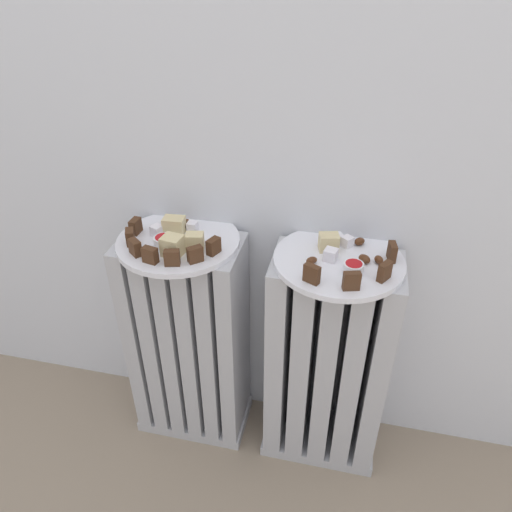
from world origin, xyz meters
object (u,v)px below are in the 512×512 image
at_px(jam_bowl_left, 164,240).
at_px(jam_bowl_right, 353,268).
at_px(fork, 194,244).
at_px(plate_left, 179,241).
at_px(plate_right, 339,261).
at_px(radiator_left, 189,343).
at_px(radiator_right, 327,365).

bearing_deg(jam_bowl_left, jam_bowl_right, -2.38).
bearing_deg(fork, plate_left, 158.14).
height_order(plate_left, jam_bowl_left, jam_bowl_left).
distance_m(plate_left, plate_right, 0.35).
bearing_deg(plate_right, plate_left, 180.00).
height_order(jam_bowl_right, fork, jam_bowl_right).
height_order(radiator_left, radiator_right, same).
distance_m(radiator_left, radiator_right, 0.35).
height_order(radiator_right, plate_right, plate_right).
bearing_deg(plate_right, radiator_right, 63.43).
height_order(jam_bowl_left, fork, jam_bowl_left).
bearing_deg(jam_bowl_right, jam_bowl_left, 177.62).
xyz_separation_m(radiator_right, jam_bowl_right, (0.03, -0.05, 0.32)).
xyz_separation_m(radiator_left, plate_right, (0.35, 0.00, 0.30)).
height_order(radiator_left, plate_left, plate_left).
height_order(radiator_right, jam_bowl_left, jam_bowl_left).
bearing_deg(jam_bowl_left, radiator_right, 4.64).
bearing_deg(radiator_left, radiator_right, 0.00).
height_order(radiator_left, jam_bowl_right, jam_bowl_right).
bearing_deg(radiator_right, jam_bowl_right, -56.93).
xyz_separation_m(plate_left, jam_bowl_left, (-0.02, -0.03, 0.02)).
xyz_separation_m(radiator_right, plate_right, (-0.00, -0.00, 0.30)).
bearing_deg(jam_bowl_right, radiator_right, 123.07).
height_order(plate_left, plate_right, same).
bearing_deg(jam_bowl_right, radiator_left, 173.00).
relative_size(jam_bowl_right, fork, 0.43).
distance_m(radiator_right, jam_bowl_right, 0.33).
xyz_separation_m(jam_bowl_left, jam_bowl_right, (0.40, -0.02, 0.00)).
xyz_separation_m(radiator_right, fork, (-0.31, -0.02, 0.31)).
distance_m(jam_bowl_left, jam_bowl_right, 0.40).
relative_size(plate_right, fork, 2.90).
distance_m(radiator_left, plate_left, 0.30).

